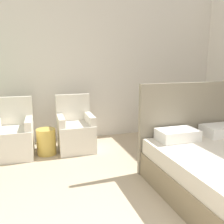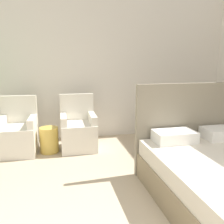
# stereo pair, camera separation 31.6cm
# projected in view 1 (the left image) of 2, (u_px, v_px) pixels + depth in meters

# --- Properties ---
(wall_back) EXTENTS (10.00, 0.06, 2.90)m
(wall_back) POSITION_uv_depth(u_px,v_px,m) (74.00, 63.00, 4.62)
(wall_back) COLOR silver
(wall_back) RESTS_ON ground_plane
(armchair_near_window_left) EXTENTS (0.61, 0.63, 0.92)m
(armchair_near_window_left) POSITION_uv_depth(u_px,v_px,m) (14.00, 139.00, 3.92)
(armchair_near_window_left) COLOR silver
(armchair_near_window_left) RESTS_ON ground_plane
(armchair_near_window_right) EXTENTS (0.60, 0.61, 0.92)m
(armchair_near_window_right) POSITION_uv_depth(u_px,v_px,m) (76.00, 133.00, 4.22)
(armchair_near_window_right) COLOR silver
(armchair_near_window_right) RESTS_ON ground_plane
(side_table) EXTENTS (0.30, 0.30, 0.42)m
(side_table) POSITION_uv_depth(u_px,v_px,m) (46.00, 142.00, 4.03)
(side_table) COLOR gold
(side_table) RESTS_ON ground_plane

